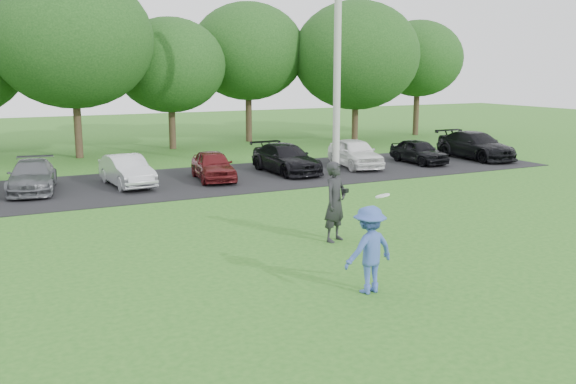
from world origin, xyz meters
TOP-DOWN VIEW (x-y plane):
  - ground at (0.00, 0.00)m, footprint 100.00×100.00m
  - parking_lot at (0.00, 13.00)m, footprint 32.00×6.50m
  - utility_pole at (6.27, 11.69)m, footprint 0.28×0.28m
  - frisbee_player at (-0.14, -0.20)m, footprint 1.16×0.76m
  - camera_bystander at (1.19, 3.27)m, footprint 0.86×0.75m
  - parked_cars at (-0.07, 12.99)m, footprint 30.91×4.79m
  - tree_row at (1.51, 22.76)m, footprint 42.39×9.85m

SIDE VIEW (x-z plane):
  - ground at x=0.00m, z-range 0.00..0.00m
  - parking_lot at x=0.00m, z-range 0.00..0.03m
  - parked_cars at x=-0.07m, z-range -0.01..1.24m
  - frisbee_player at x=-0.14m, z-range -0.13..1.81m
  - camera_bystander at x=1.19m, z-range 0.00..1.98m
  - tree_row at x=1.51m, z-range 0.59..9.23m
  - utility_pole at x=6.27m, z-range 0.00..10.60m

